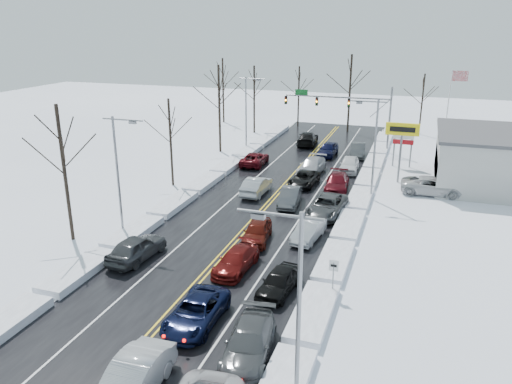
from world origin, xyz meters
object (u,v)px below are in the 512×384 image
(traffic_signal_mast, at_px, (348,106))
(oncoming_car_0, at_px, (257,194))
(flagpole, at_px, (450,105))
(tires_plus_sign, at_px, (402,133))

(traffic_signal_mast, relative_size, oncoming_car_0, 2.71)
(traffic_signal_mast, xyz_separation_m, flagpole, (11.72, 2.01, 0.45))
(traffic_signal_mast, xyz_separation_m, tires_plus_sign, (7.05, -12.00, -0.49))
(flagpole, bearing_deg, tires_plus_sign, -108.44)
(traffic_signal_mast, bearing_deg, tires_plus_sign, -59.54)
(tires_plus_sign, relative_size, flagpole, 0.60)
(traffic_signal_mast, height_order, flagpole, flagpole)
(traffic_signal_mast, height_order, oncoming_car_0, traffic_signal_mast)
(tires_plus_sign, distance_m, oncoming_car_0, 15.49)
(flagpole, bearing_deg, traffic_signal_mast, -170.27)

